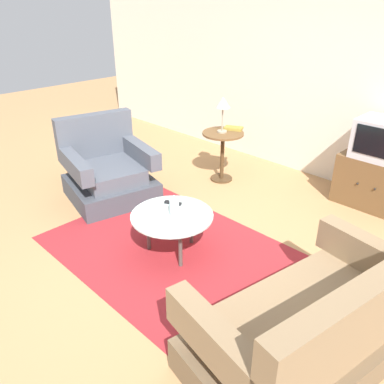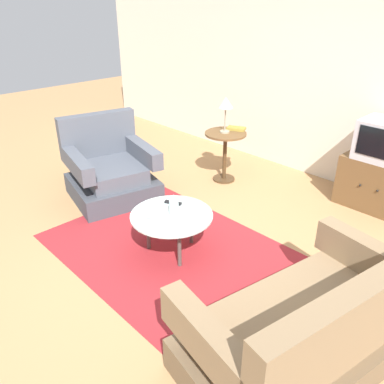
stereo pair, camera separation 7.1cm
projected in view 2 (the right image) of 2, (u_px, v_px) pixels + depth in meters
name	position (u px, v px, depth m)	size (l,w,h in m)	color
ground_plane	(182.00, 254.00, 3.69)	(16.00, 16.00, 0.00)	#AD7F51
back_wall	(338.00, 74.00, 4.68)	(9.00, 0.12, 2.70)	beige
area_rug	(173.00, 251.00, 3.73)	(2.38, 1.70, 0.00)	maroon
armchair	(110.00, 172.00, 4.65)	(1.10, 1.11, 0.94)	#3E424B
couch	(307.00, 332.00, 2.45)	(1.14, 1.66, 0.91)	brown
coffee_table	(172.00, 218.00, 3.56)	(0.76, 0.76, 0.41)	#B2C6C1
side_table	(225.00, 146.00, 4.97)	(0.52, 0.52, 0.65)	brown
tv_stand	(378.00, 183.00, 4.40)	(0.80, 0.52, 0.58)	brown
table_lamp	(226.00, 104.00, 4.74)	(0.19, 0.19, 0.44)	#9E937A
vase	(174.00, 205.00, 3.51)	(0.09, 0.09, 0.20)	silver
mug	(144.00, 213.00, 3.49)	(0.13, 0.09, 0.09)	white
tv_remote_dark	(173.00, 203.00, 3.73)	(0.17, 0.11, 0.02)	black
tv_remote_silver	(152.00, 206.00, 3.67)	(0.15, 0.17, 0.02)	#B2B2B7
book	(236.00, 128.00, 4.99)	(0.27, 0.22, 0.03)	olive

